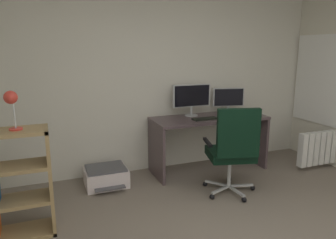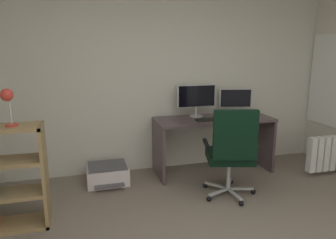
% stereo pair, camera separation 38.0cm
% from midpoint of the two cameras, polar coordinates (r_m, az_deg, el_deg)
% --- Properties ---
extents(wall_back, '(5.07, 0.10, 2.58)m').
position_cam_midpoint_polar(wall_back, '(4.37, -6.56, 7.49)').
color(wall_back, silver).
rests_on(wall_back, ground).
extents(desk, '(1.57, 0.61, 0.76)m').
position_cam_midpoint_polar(desk, '(4.41, 4.86, -2.07)').
color(desk, '#4B3C40').
rests_on(desk, ground).
extents(monitor_main, '(0.55, 0.18, 0.44)m').
position_cam_midpoint_polar(monitor_main, '(4.38, 1.76, 4.03)').
color(monitor_main, '#B2B5B7').
rests_on(monitor_main, desk).
extents(monitor_secondary, '(0.45, 0.18, 0.36)m').
position_cam_midpoint_polar(monitor_secondary, '(4.65, 8.43, 3.72)').
color(monitor_secondary, '#B2B5B7').
rests_on(monitor_secondary, desk).
extents(keyboard, '(0.34, 0.14, 0.02)m').
position_cam_midpoint_polar(keyboard, '(4.21, 4.08, 0.11)').
color(keyboard, black).
rests_on(keyboard, desk).
extents(computer_mouse, '(0.08, 0.11, 0.03)m').
position_cam_midpoint_polar(computer_mouse, '(4.31, 7.47, 0.43)').
color(computer_mouse, black).
rests_on(computer_mouse, desk).
extents(office_chair, '(0.64, 0.62, 1.05)m').
position_cam_midpoint_polar(office_chair, '(3.64, 8.60, -5.09)').
color(office_chair, '#B7BABC').
rests_on(office_chair, ground).
extents(desk_lamp, '(0.13, 0.11, 0.34)m').
position_cam_midpoint_polar(desk_lamp, '(3.07, -29.39, 2.77)').
color(desk_lamp, red).
rests_on(desk_lamp, bookshelf).
extents(printer, '(0.51, 0.51, 0.24)m').
position_cam_midpoint_polar(printer, '(4.14, -13.63, -9.87)').
color(printer, silver).
rests_on(printer, ground).
extents(radiator, '(1.03, 0.10, 0.47)m').
position_cam_midpoint_polar(radiator, '(5.04, 24.76, -4.46)').
color(radiator, white).
rests_on(radiator, ground).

